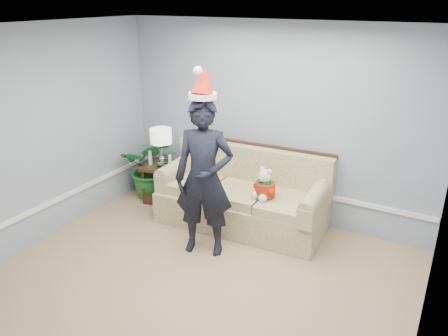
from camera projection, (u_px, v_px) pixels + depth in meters
room_shell at (160, 189)px, 3.92m from camera, size 4.54×5.04×2.74m
wainscot_trim at (146, 201)px, 5.74m from camera, size 4.49×4.99×0.06m
sofa at (243, 198)px, 6.01m from camera, size 2.31×1.09×1.06m
side_table at (165, 187)px, 6.71m from camera, size 0.71×0.63×0.60m
table_lamp at (161, 138)px, 6.41m from camera, size 0.32×0.32×0.57m
candle_pair at (160, 160)px, 6.47m from camera, size 0.42×0.05×0.21m
houseplant at (152, 167)px, 6.78m from camera, size 1.11×1.04×0.97m
man at (204, 179)px, 5.13m from camera, size 0.81×0.66×1.93m
santa_hat at (203, 84)px, 4.74m from camera, size 0.35×0.39×0.37m
teddy_bear at (265, 187)px, 5.54m from camera, size 0.33×0.33×0.42m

